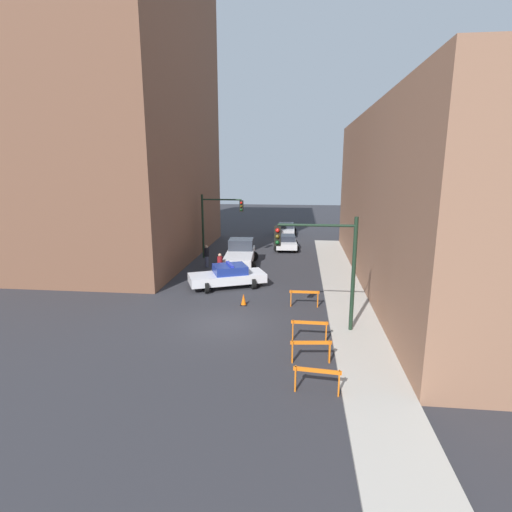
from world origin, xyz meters
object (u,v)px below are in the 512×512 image
at_px(police_car, 228,276).
at_px(barrier_front, 317,376).
at_px(pedestrian_crossing, 220,265).
at_px(barrier_back, 309,327).
at_px(white_truck, 240,254).
at_px(barrier_mid, 311,348).
at_px(traffic_light_far, 216,217).
at_px(pedestrian_corner, 207,256).
at_px(barrier_corner, 304,296).
at_px(traffic_light_near, 328,257).
at_px(parked_car_near, 286,242).
at_px(parked_car_mid, 286,229).
at_px(traffic_cone, 244,300).

distance_m(police_car, barrier_front, 12.61).
xyz_separation_m(pedestrian_crossing, barrier_back, (5.87, -9.55, -0.24)).
height_order(police_car, barrier_back, police_car).
relative_size(white_truck, barrier_mid, 3.46).
bearing_deg(traffic_light_far, pedestrian_corner, -92.22).
distance_m(pedestrian_corner, barrier_corner, 10.73).
bearing_deg(traffic_light_near, parked_car_near, 97.66).
xyz_separation_m(parked_car_mid, barrier_mid, (2.02, -29.09, -0.06)).
bearing_deg(pedestrian_corner, traffic_light_near, 75.53).
bearing_deg(pedestrian_corner, barrier_corner, 81.57).
distance_m(pedestrian_corner, barrier_mid, 16.05).
relative_size(traffic_light_near, pedestrian_crossing, 3.13).
bearing_deg(parked_car_mid, barrier_mid, -87.04).
xyz_separation_m(parked_car_near, barrier_back, (1.73, -19.44, -0.06)).
relative_size(traffic_light_near, barrier_front, 3.26).
height_order(traffic_light_far, police_car, traffic_light_far).
distance_m(parked_car_mid, traffic_cone, 22.97).
bearing_deg(traffic_light_far, traffic_cone, -70.99).
xyz_separation_m(traffic_light_near, parked_car_mid, (-2.73, 25.96, -2.86)).
distance_m(traffic_light_far, police_car, 8.63).
distance_m(police_car, pedestrian_crossing, 2.37).
bearing_deg(traffic_cone, pedestrian_crossing, 113.84).
distance_m(white_truck, pedestrian_crossing, 3.48).
bearing_deg(barrier_mid, parked_car_near, 94.66).
bearing_deg(barrier_back, parked_car_mid, 94.22).
height_order(pedestrian_crossing, barrier_back, pedestrian_crossing).
bearing_deg(barrier_corner, parked_car_near, 95.81).
relative_size(pedestrian_corner, barrier_corner, 1.04).
xyz_separation_m(traffic_light_far, barrier_mid, (7.32, -17.25, -2.78)).
height_order(parked_car_near, barrier_back, parked_car_near).
xyz_separation_m(traffic_light_near, barrier_front, (-0.56, -5.27, -2.91)).
distance_m(white_truck, barrier_mid, 15.75).
distance_m(police_car, traffic_cone, 3.56).
bearing_deg(barrier_corner, barrier_mid, -88.13).
xyz_separation_m(police_car, white_truck, (-0.05, 5.54, 0.18)).
bearing_deg(traffic_cone, white_truck, 99.69).
height_order(police_car, parked_car_mid, police_car).
distance_m(police_car, pedestrian_corner, 5.43).
height_order(white_truck, parked_car_near, white_truck).
relative_size(barrier_mid, barrier_corner, 1.00).
height_order(barrier_front, barrier_mid, same).
relative_size(pedestrian_corner, barrier_front, 1.04).
relative_size(white_truck, barrier_front, 3.45).
height_order(white_truck, pedestrian_corner, white_truck).
bearing_deg(white_truck, traffic_light_far, 131.45).
bearing_deg(barrier_mid, pedestrian_corner, 117.60).
bearing_deg(parked_car_near, white_truck, -120.32).
bearing_deg(barrier_corner, pedestrian_crossing, 137.14).
distance_m(traffic_light_far, traffic_cone, 12.12).
distance_m(traffic_light_near, parked_car_near, 18.69).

